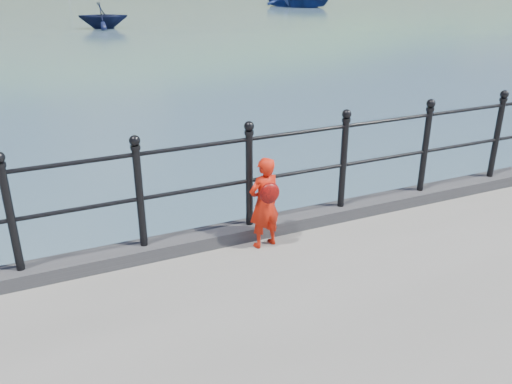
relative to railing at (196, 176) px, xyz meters
name	(u,v)px	position (x,y,z in m)	size (l,w,h in m)	color
ground	(199,314)	(0.00, 0.15, -1.82)	(600.00, 600.00, 0.00)	#2D4251
kerb	(199,240)	(0.00, 0.00, -0.75)	(60.00, 0.30, 0.15)	#28282B
railing	(196,176)	(0.00, 0.00, 0.00)	(18.11, 0.11, 1.20)	black
far_shore	(109,27)	(38.34, 239.56, -24.39)	(830.00, 200.00, 156.00)	#333A21
child	(265,202)	(0.66, -0.28, -0.30)	(0.41, 0.34, 1.02)	red
launch_navy	(103,16)	(3.89, 30.11, -1.06)	(2.50, 2.90, 1.53)	black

